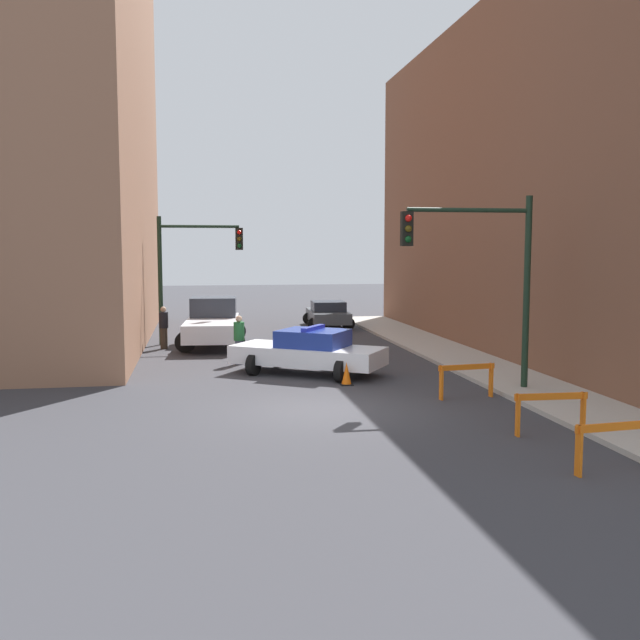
{
  "coord_description": "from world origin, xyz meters",
  "views": [
    {
      "loc": [
        -2.92,
        -16.75,
        3.91
      ],
      "look_at": [
        1.14,
        6.8,
        1.51
      ],
      "focal_mm": 40.0,
      "sensor_mm": 36.0,
      "label": 1
    }
  ],
  "objects_px": {
    "barrier_mid": "(551,406)",
    "barrier_back": "(467,375)",
    "traffic_light_near": "(487,263)",
    "pedestrian_crossing": "(239,339)",
    "white_truck": "(213,323)",
    "barrier_front": "(615,439)",
    "pedestrian_corner": "(164,327)",
    "traffic_light_far": "(187,261)",
    "traffic_cone": "(347,374)",
    "police_car": "(309,351)",
    "parked_car_near": "(328,314)"
  },
  "relations": [
    {
      "from": "barrier_mid",
      "to": "barrier_back",
      "type": "bearing_deg",
      "value": 95.41
    },
    {
      "from": "traffic_light_near",
      "to": "pedestrian_crossing",
      "type": "relative_size",
      "value": 3.13
    },
    {
      "from": "white_truck",
      "to": "barrier_front",
      "type": "bearing_deg",
      "value": -65.58
    },
    {
      "from": "barrier_front",
      "to": "barrier_mid",
      "type": "xyz_separation_m",
      "value": [
        0.13,
        2.55,
        0.0
      ]
    },
    {
      "from": "pedestrian_corner",
      "to": "barrier_mid",
      "type": "bearing_deg",
      "value": -34.66
    },
    {
      "from": "traffic_light_far",
      "to": "pedestrian_corner",
      "type": "xyz_separation_m",
      "value": [
        -0.94,
        -1.24,
        -2.54
      ]
    },
    {
      "from": "barrier_back",
      "to": "traffic_cone",
      "type": "relative_size",
      "value": 2.43
    },
    {
      "from": "white_truck",
      "to": "traffic_cone",
      "type": "xyz_separation_m",
      "value": [
        3.6,
        -9.2,
        -0.59
      ]
    },
    {
      "from": "traffic_light_near",
      "to": "barrier_mid",
      "type": "height_order",
      "value": "traffic_light_near"
    },
    {
      "from": "white_truck",
      "to": "barrier_back",
      "type": "bearing_deg",
      "value": -56.96
    },
    {
      "from": "police_car",
      "to": "parked_car_near",
      "type": "relative_size",
      "value": 1.12
    },
    {
      "from": "pedestrian_crossing",
      "to": "barrier_front",
      "type": "xyz_separation_m",
      "value": [
        5.76,
        -12.93,
        -0.24
      ]
    },
    {
      "from": "traffic_light_far",
      "to": "barrier_front",
      "type": "xyz_separation_m",
      "value": [
        7.5,
        -18.43,
        -2.78
      ]
    },
    {
      "from": "traffic_light_near",
      "to": "white_truck",
      "type": "distance_m",
      "value": 13.24
    },
    {
      "from": "pedestrian_crossing",
      "to": "barrier_front",
      "type": "bearing_deg",
      "value": -108.65
    },
    {
      "from": "white_truck",
      "to": "pedestrian_corner",
      "type": "distance_m",
      "value": 2.04
    },
    {
      "from": "pedestrian_crossing",
      "to": "pedestrian_corner",
      "type": "relative_size",
      "value": 1.0
    },
    {
      "from": "traffic_light_near",
      "to": "white_truck",
      "type": "xyz_separation_m",
      "value": [
        -7.06,
        10.89,
        -2.62
      ]
    },
    {
      "from": "pedestrian_crossing",
      "to": "pedestrian_corner",
      "type": "height_order",
      "value": "same"
    },
    {
      "from": "parked_car_near",
      "to": "pedestrian_corner",
      "type": "distance_m",
      "value": 10.06
    },
    {
      "from": "white_truck",
      "to": "pedestrian_crossing",
      "type": "distance_m",
      "value": 5.04
    },
    {
      "from": "traffic_light_near",
      "to": "police_car",
      "type": "xyz_separation_m",
      "value": [
        -4.26,
        3.59,
        -2.81
      ]
    },
    {
      "from": "traffic_light_far",
      "to": "pedestrian_crossing",
      "type": "distance_m",
      "value": 6.31
    },
    {
      "from": "traffic_light_near",
      "to": "barrier_back",
      "type": "distance_m",
      "value": 3.08
    },
    {
      "from": "police_car",
      "to": "barrier_front",
      "type": "relative_size",
      "value": 3.09
    },
    {
      "from": "police_car",
      "to": "barrier_front",
      "type": "height_order",
      "value": "police_car"
    },
    {
      "from": "traffic_light_near",
      "to": "barrier_mid",
      "type": "relative_size",
      "value": 3.25
    },
    {
      "from": "traffic_cone",
      "to": "white_truck",
      "type": "bearing_deg",
      "value": 111.36
    },
    {
      "from": "barrier_mid",
      "to": "barrier_back",
      "type": "distance_m",
      "value": 3.84
    },
    {
      "from": "pedestrian_corner",
      "to": "barrier_mid",
      "type": "xyz_separation_m",
      "value": [
        8.58,
        -14.65,
        -0.24
      ]
    },
    {
      "from": "traffic_light_far",
      "to": "barrier_front",
      "type": "height_order",
      "value": "traffic_light_far"
    },
    {
      "from": "pedestrian_corner",
      "to": "barrier_back",
      "type": "xyz_separation_m",
      "value": [
        8.22,
        -10.82,
        -0.24
      ]
    },
    {
      "from": "traffic_light_near",
      "to": "barrier_mid",
      "type": "xyz_separation_m",
      "value": [
        -0.4,
        -4.47,
        -2.91
      ]
    },
    {
      "from": "barrier_front",
      "to": "barrier_back",
      "type": "height_order",
      "value": "same"
    },
    {
      "from": "parked_car_near",
      "to": "police_car",
      "type": "bearing_deg",
      "value": -99.65
    },
    {
      "from": "parked_car_near",
      "to": "traffic_cone",
      "type": "relative_size",
      "value": 6.7
    },
    {
      "from": "traffic_light_near",
      "to": "traffic_cone",
      "type": "relative_size",
      "value": 7.93
    },
    {
      "from": "parked_car_near",
      "to": "pedestrian_crossing",
      "type": "height_order",
      "value": "pedestrian_crossing"
    },
    {
      "from": "traffic_light_far",
      "to": "traffic_cone",
      "type": "relative_size",
      "value": 7.93
    },
    {
      "from": "barrier_back",
      "to": "traffic_cone",
      "type": "xyz_separation_m",
      "value": [
        -2.71,
        2.33,
        -0.3
      ]
    },
    {
      "from": "traffic_light_far",
      "to": "police_car",
      "type": "xyz_separation_m",
      "value": [
        3.77,
        -7.82,
        -2.67
      ]
    },
    {
      "from": "traffic_light_far",
      "to": "barrier_back",
      "type": "relative_size",
      "value": 3.26
    },
    {
      "from": "pedestrian_corner",
      "to": "barrier_back",
      "type": "bearing_deg",
      "value": -27.81
    },
    {
      "from": "pedestrian_corner",
      "to": "traffic_light_far",
      "type": "bearing_deg",
      "value": 77.61
    },
    {
      "from": "barrier_mid",
      "to": "pedestrian_corner",
      "type": "bearing_deg",
      "value": 120.36
    },
    {
      "from": "traffic_light_far",
      "to": "barrier_mid",
      "type": "distance_m",
      "value": 17.84
    },
    {
      "from": "parked_car_near",
      "to": "white_truck",
      "type": "bearing_deg",
      "value": -131.96
    },
    {
      "from": "parked_car_near",
      "to": "traffic_cone",
      "type": "height_order",
      "value": "parked_car_near"
    },
    {
      "from": "traffic_light_near",
      "to": "barrier_back",
      "type": "relative_size",
      "value": 3.26
    },
    {
      "from": "barrier_back",
      "to": "police_car",
      "type": "bearing_deg",
      "value": 129.57
    }
  ]
}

